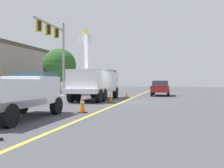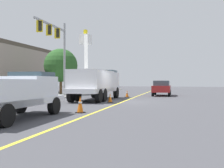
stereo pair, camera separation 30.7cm
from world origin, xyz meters
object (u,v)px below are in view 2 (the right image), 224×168
Objects in this scene: passing_minivan at (162,87)px; traffic_cone_mid_front at (80,105)px; service_pickup_truck at (13,93)px; traffic_cone_trailing at (127,94)px; traffic_cone_mid_rear at (110,98)px; utility_bucket_truck at (96,82)px; traffic_signal_mast at (57,43)px.

passing_minivan is 5.74× the size of traffic_cone_mid_front.
traffic_cone_trailing is at bearing -0.99° from service_pickup_truck.
traffic_cone_mid_front reaches higher than traffic_cone_trailing.
service_pickup_truck is at bearing 174.41° from traffic_cone_mid_rear.
traffic_cone_mid_front is 6.56m from traffic_cone_mid_rear.
service_pickup_truck is 8.09× the size of traffic_cone_mid_rear.
traffic_cone_mid_front is (-17.14, 1.49, -0.55)m from passing_minivan.
service_pickup_truck is 7.99× the size of traffic_cone_trailing.
traffic_cone_mid_front is at bearing -173.84° from traffic_cone_trailing.
traffic_signal_mast reaches higher than utility_bucket_truck.
passing_minivan is 0.65× the size of traffic_signal_mast.
traffic_cone_trailing is 0.09× the size of traffic_signal_mast.
service_pickup_truck is at bearing -155.13° from traffic_signal_mast.
traffic_cone_mid_front is at bearing -142.23° from traffic_signal_mast.
passing_minivan is (8.38, -4.40, -0.63)m from utility_bucket_truck.
service_pickup_truck reaches higher than passing_minivan.
traffic_signal_mast is (-7.36, 9.07, 4.41)m from passing_minivan.
traffic_cone_trailing is at bearing 5.49° from traffic_cone_mid_rear.
traffic_cone_mid_rear is 9.07m from traffic_signal_mast.
traffic_cone_mid_rear is at bearing -174.51° from traffic_cone_trailing.
traffic_signal_mast reaches higher than traffic_cone_mid_front.
utility_bucket_truck is 11.62× the size of traffic_cone_trailing.
traffic_cone_mid_front is at bearing -30.43° from service_pickup_truck.
traffic_cone_mid_rear is at bearing 6.84° from traffic_cone_mid_front.
traffic_cone_trailing is (4.43, -1.49, -1.24)m from utility_bucket_truck.
traffic_signal_mast is (1.02, 4.66, 3.78)m from utility_bucket_truck.
passing_minivan is 6.95× the size of traffic_cone_mid_rear.
traffic_cone_trailing is 8.65m from traffic_signal_mast.
traffic_cone_mid_front reaches higher than traffic_cone_mid_rear.
utility_bucket_truck reaches higher than traffic_cone_trailing.
traffic_signal_mast is at bearing 24.87° from service_pickup_truck.
utility_bucket_truck is at bearing -102.36° from traffic_signal_mast.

